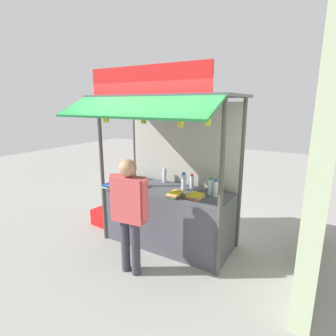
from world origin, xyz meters
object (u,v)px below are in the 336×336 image
object	(u,v)px
magazine_stack_right	(138,186)
banana_bunch_leftmost	(208,121)
water_bottle_mid_left	(184,182)
magazine_stack_mid_right	(111,185)
banana_bunch_rightmost	(144,119)
banana_bunch_inner_right	(106,117)
water_bottle_left	(128,171)
magazine_stack_rear_center	(175,194)
magazine_stack_front_left	(195,196)
water_bottle_center	(165,175)
vendor_person	(129,207)
water_bottle_back_left	(210,187)
banana_bunch_inner_left	(181,121)
plastic_crate	(106,216)
water_bottle_far_right	(192,182)
water_bottle_front_right	(216,188)

from	to	relation	value
magazine_stack_right	banana_bunch_leftmost	size ratio (longest dim) A/B	1.32
water_bottle_mid_left	magazine_stack_mid_right	bearing A→B (deg)	-158.47
banana_bunch_rightmost	banana_bunch_inner_right	world-z (taller)	same
water_bottle_left	water_bottle_mid_left	bearing A→B (deg)	-0.89
magazine_stack_rear_center	banana_bunch_inner_right	xyz separation A→B (m)	(-1.00, -0.27, 1.09)
magazine_stack_front_left	banana_bunch_inner_right	world-z (taller)	banana_bunch_inner_right
water_bottle_center	vendor_person	world-z (taller)	vendor_person
banana_bunch_leftmost	banana_bunch_rightmost	bearing A→B (deg)	-179.99
water_bottle_left	banana_bunch_inner_right	bearing A→B (deg)	-76.35
magazine_stack_rear_center	magazine_stack_right	size ratio (longest dim) A/B	0.80
water_bottle_left	magazine_stack_front_left	world-z (taller)	water_bottle_left
water_bottle_back_left	magazine_stack_mid_right	xyz separation A→B (m)	(-1.53, -0.45, -0.10)
water_bottle_mid_left	magazine_stack_rear_center	size ratio (longest dim) A/B	1.10
water_bottle_back_left	water_bottle_mid_left	xyz separation A→B (m)	(-0.43, -0.02, 0.01)
water_bottle_center	banana_bunch_leftmost	bearing A→B (deg)	-36.92
water_bottle_back_left	magazine_stack_right	distance (m)	1.16
magazine_stack_right	banana_bunch_inner_left	world-z (taller)	banana_bunch_inner_left
magazine_stack_right	banana_bunch_inner_right	xyz separation A→B (m)	(-0.29, -0.33, 1.08)
magazine_stack_front_left	banana_bunch_leftmost	bearing A→B (deg)	-50.40
magazine_stack_mid_right	plastic_crate	xyz separation A→B (m)	(-0.50, 0.35, -0.79)
water_bottle_center	water_bottle_left	bearing A→B (deg)	-162.85
water_bottle_left	magazine_stack_front_left	xyz separation A→B (m)	(1.42, -0.24, -0.13)
water_bottle_far_right	banana_bunch_rightmost	distance (m)	1.32
water_bottle_far_right	banana_bunch_inner_left	bearing A→B (deg)	-75.48
banana_bunch_inner_left	vendor_person	distance (m)	1.27
banana_bunch_rightmost	banana_bunch_inner_left	size ratio (longest dim) A/B	0.91
water_bottle_left	water_bottle_center	size ratio (longest dim) A/B	1.21
water_bottle_far_right	magazine_stack_rear_center	bearing A→B (deg)	-93.29
water_bottle_back_left	water_bottle_mid_left	size ratio (longest dim) A/B	0.91
water_bottle_back_left	banana_bunch_inner_left	world-z (taller)	banana_bunch_inner_left
water_bottle_far_right	magazine_stack_front_left	world-z (taller)	water_bottle_far_right
water_bottle_left	banana_bunch_rightmost	world-z (taller)	banana_bunch_rightmost
water_bottle_left	water_bottle_far_right	world-z (taller)	water_bottle_left
vendor_person	plastic_crate	size ratio (longest dim) A/B	3.76
water_bottle_mid_left	vendor_person	size ratio (longest dim) A/B	0.18
magazine_stack_right	plastic_crate	bearing A→B (deg)	168.10
magazine_stack_right	plastic_crate	size ratio (longest dim) A/B	0.77
magazine_stack_mid_right	magazine_stack_rear_center	distance (m)	1.14
water_bottle_mid_left	banana_bunch_leftmost	world-z (taller)	banana_bunch_leftmost
banana_bunch_inner_left	plastic_crate	world-z (taller)	banana_bunch_inner_left
magazine_stack_front_left	banana_bunch_inner_left	distance (m)	1.15
banana_bunch_rightmost	plastic_crate	world-z (taller)	banana_bunch_rightmost
water_bottle_front_right	magazine_stack_front_left	size ratio (longest dim) A/B	0.89
water_bottle_far_right	banana_bunch_rightmost	bearing A→B (deg)	-115.29
magazine_stack_mid_right	vendor_person	world-z (taller)	vendor_person
magazine_stack_front_left	water_bottle_mid_left	bearing A→B (deg)	143.39
water_bottle_far_right	banana_bunch_leftmost	xyz separation A→B (m)	(0.56, -0.77, 1.02)
magazine_stack_right	banana_bunch_inner_left	distance (m)	1.47
water_bottle_front_right	vendor_person	bearing A→B (deg)	-127.39
vendor_person	plastic_crate	distance (m)	1.84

